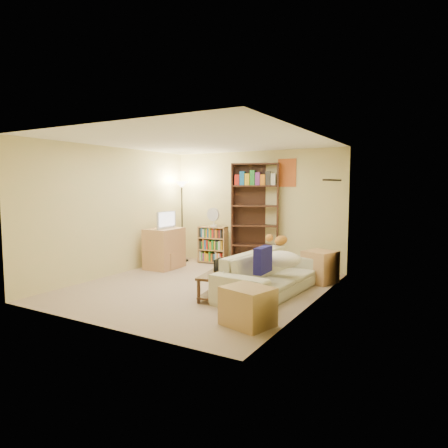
# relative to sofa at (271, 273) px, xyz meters

# --- Properties ---
(room) EXTENTS (4.50, 4.54, 2.52)m
(room) POSITION_rel_sofa_xyz_m (-1.23, -0.26, 1.29)
(room) COLOR tan
(room) RESTS_ON ground
(sofa) EXTENTS (2.41, 1.21, 0.67)m
(sofa) POSITION_rel_sofa_xyz_m (0.00, 0.00, 0.00)
(sofa) COLOR beige
(sofa) RESTS_ON ground
(navy_pillow) EXTENTS (0.15, 0.44, 0.39)m
(navy_pillow) POSITION_rel_sofa_xyz_m (0.08, -0.50, 0.30)
(navy_pillow) COLOR navy
(navy_pillow) RESTS_ON sofa
(cream_blanket) EXTENTS (0.61, 0.44, 0.26)m
(cream_blanket) POSITION_rel_sofa_xyz_m (0.17, 0.04, 0.24)
(cream_blanket) COLOR white
(cream_blanket) RESTS_ON sofa
(tabby_cat) EXTENTS (0.53, 0.21, 0.18)m
(tabby_cat) POSITION_rel_sofa_xyz_m (-0.23, 0.90, 0.42)
(tabby_cat) COLOR #C87A2A
(tabby_cat) RESTS_ON sofa
(coffee_table) EXTENTS (0.64, 0.95, 0.39)m
(coffee_table) POSITION_rel_sofa_xyz_m (-0.57, -0.66, -0.09)
(coffee_table) COLOR #472E1B
(coffee_table) RESTS_ON ground
(laptop) EXTENTS (0.45, 0.41, 0.03)m
(laptop) POSITION_rel_sofa_xyz_m (-0.55, -0.56, 0.07)
(laptop) COLOR black
(laptop) RESTS_ON coffee_table
(laptop_screen) EXTENTS (0.07, 0.29, 0.20)m
(laptop_screen) POSITION_rel_sofa_xyz_m (-0.67, -0.59, 0.17)
(laptop_screen) COLOR white
(laptop_screen) RESTS_ON laptop
(mug) EXTENTS (0.12, 0.12, 0.09)m
(mug) POSITION_rel_sofa_xyz_m (-0.36, -0.86, 0.10)
(mug) COLOR white
(mug) RESTS_ON coffee_table
(tv_remote) EXTENTS (0.12, 0.16, 0.02)m
(tv_remote) POSITION_rel_sofa_xyz_m (-0.53, -0.36, 0.07)
(tv_remote) COLOR black
(tv_remote) RESTS_ON coffee_table
(tv_stand) EXTENTS (0.59, 0.81, 0.85)m
(tv_stand) POSITION_rel_sofa_xyz_m (-2.76, 0.71, 0.09)
(tv_stand) COLOR tan
(tv_stand) RESTS_ON ground
(television) EXTENTS (0.64, 0.12, 0.36)m
(television) POSITION_rel_sofa_xyz_m (-2.76, 0.71, 0.70)
(television) COLOR black
(television) RESTS_ON tv_stand
(tall_bookshelf) EXTENTS (1.06, 0.63, 2.23)m
(tall_bookshelf) POSITION_rel_sofa_xyz_m (-1.15, 1.79, 0.84)
(tall_bookshelf) COLOR #422419
(tall_bookshelf) RESTS_ON ground
(short_bookshelf) EXTENTS (0.68, 0.35, 0.83)m
(short_bookshelf) POSITION_rel_sofa_xyz_m (-2.16, 1.70, 0.08)
(short_bookshelf) COLOR tan
(short_bookshelf) RESTS_ON ground
(desk_fan) EXTENTS (0.30, 0.17, 0.43)m
(desk_fan) POSITION_rel_sofa_xyz_m (-2.11, 1.65, 0.73)
(desk_fan) COLOR silver
(desk_fan) RESTS_ON short_bookshelf
(floor_lamp) EXTENTS (0.31, 0.31, 1.85)m
(floor_lamp) POSITION_rel_sofa_xyz_m (-2.91, 1.56, 1.14)
(floor_lamp) COLOR black
(floor_lamp) RESTS_ON ground
(side_table) EXTENTS (0.64, 0.64, 0.58)m
(side_table) POSITION_rel_sofa_xyz_m (0.49, 1.10, -0.04)
(side_table) COLOR tan
(side_table) RESTS_ON ground
(end_cabinet) EXTENTS (0.69, 0.63, 0.49)m
(end_cabinet) POSITION_rel_sofa_xyz_m (0.35, -1.55, -0.09)
(end_cabinet) COLOR tan
(end_cabinet) RESTS_ON ground
(book_stacks) EXTENTS (0.45, 0.17, 0.19)m
(book_stacks) POSITION_rel_sofa_xyz_m (-0.73, 1.69, -0.25)
(book_stacks) COLOR red
(book_stacks) RESTS_ON ground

